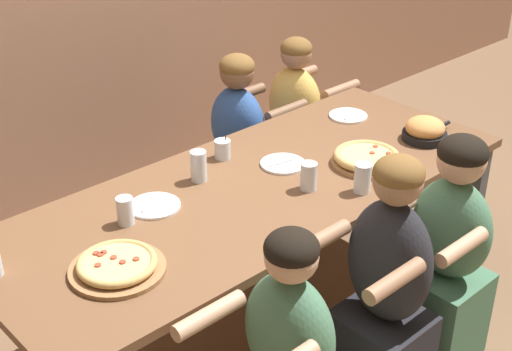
# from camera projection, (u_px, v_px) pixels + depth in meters

# --- Properties ---
(ground_plane) EXTENTS (18.00, 18.00, 0.00)m
(ground_plane) POSITION_uv_depth(u_px,v_px,m) (256.00, 320.00, 3.45)
(ground_plane) COLOR brown
(ground_plane) RESTS_ON ground
(dining_table) EXTENTS (2.44, 0.96, 0.74)m
(dining_table) POSITION_uv_depth(u_px,v_px,m) (256.00, 199.00, 3.13)
(dining_table) COLOR brown
(dining_table) RESTS_ON ground
(pizza_board_main) EXTENTS (0.35, 0.35, 0.05)m
(pizza_board_main) POSITION_uv_depth(u_px,v_px,m) (117.00, 266.00, 2.53)
(pizza_board_main) COLOR #996B42
(pizza_board_main) RESTS_ON dining_table
(pizza_board_second) EXTENTS (0.32, 0.32, 0.06)m
(pizza_board_second) POSITION_uv_depth(u_px,v_px,m) (367.00, 158.00, 3.26)
(pizza_board_second) COLOR #996B42
(pizza_board_second) RESTS_ON dining_table
(skillet_bowl) EXTENTS (0.32, 0.22, 0.12)m
(skillet_bowl) POSITION_uv_depth(u_px,v_px,m) (425.00, 130.00, 3.49)
(skillet_bowl) COLOR black
(skillet_bowl) RESTS_ON dining_table
(empty_plate_a) EXTENTS (0.21, 0.21, 0.02)m
(empty_plate_a) POSITION_uv_depth(u_px,v_px,m) (283.00, 164.00, 3.27)
(empty_plate_a) COLOR white
(empty_plate_a) RESTS_ON dining_table
(empty_plate_b) EXTENTS (0.20, 0.20, 0.02)m
(empty_plate_b) POSITION_uv_depth(u_px,v_px,m) (348.00, 116.00, 3.76)
(empty_plate_b) COLOR white
(empty_plate_b) RESTS_ON dining_table
(empty_plate_c) EXTENTS (0.22, 0.22, 0.02)m
(empty_plate_c) POSITION_uv_depth(u_px,v_px,m) (155.00, 206.00, 2.94)
(empty_plate_c) COLOR white
(empty_plate_c) RESTS_ON dining_table
(cocktail_glass_blue) EXTENTS (0.08, 0.08, 0.11)m
(cocktail_glass_blue) POSITION_uv_depth(u_px,v_px,m) (223.00, 150.00, 3.32)
(cocktail_glass_blue) COLOR silver
(cocktail_glass_blue) RESTS_ON dining_table
(drinking_glass_a) EXTENTS (0.07, 0.07, 0.13)m
(drinking_glass_a) POSITION_uv_depth(u_px,v_px,m) (362.00, 180.00, 3.03)
(drinking_glass_a) COLOR silver
(drinking_glass_a) RESTS_ON dining_table
(drinking_glass_c) EXTENTS (0.07, 0.07, 0.14)m
(drinking_glass_c) POSITION_uv_depth(u_px,v_px,m) (199.00, 167.00, 3.11)
(drinking_glass_c) COLOR silver
(drinking_glass_c) RESTS_ON dining_table
(drinking_glass_d) EXTENTS (0.07, 0.07, 0.12)m
(drinking_glass_d) POSITION_uv_depth(u_px,v_px,m) (309.00, 178.00, 3.05)
(drinking_glass_d) COLOR silver
(drinking_glass_d) RESTS_ON dining_table
(drinking_glass_e) EXTENTS (0.07, 0.07, 0.12)m
(drinking_glass_e) POSITION_uv_depth(u_px,v_px,m) (125.00, 213.00, 2.80)
(drinking_glass_e) COLOR silver
(drinking_glass_e) RESTS_ON dining_table
(diner_far_midright) EXTENTS (0.51, 0.40, 1.05)m
(diner_far_midright) POSITION_uv_depth(u_px,v_px,m) (239.00, 152.00, 3.99)
(diner_far_midright) COLOR #2D5193
(diner_far_midright) RESTS_ON ground
(diner_near_center) EXTENTS (0.51, 0.40, 1.13)m
(diner_near_center) POSITION_uv_depth(u_px,v_px,m) (385.00, 297.00, 2.78)
(diner_near_center) COLOR #232328
(diner_near_center) RESTS_ON ground
(diner_far_right) EXTENTS (0.51, 0.40, 1.05)m
(diner_far_right) POSITION_uv_depth(u_px,v_px,m) (295.00, 131.00, 4.25)
(diner_far_right) COLOR gold
(diner_far_right) RESTS_ON ground
(diner_near_midright) EXTENTS (0.51, 0.40, 1.07)m
(diner_near_midright) POSITION_uv_depth(u_px,v_px,m) (446.00, 259.00, 3.04)
(diner_near_midright) COLOR #477556
(diner_near_midright) RESTS_ON ground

